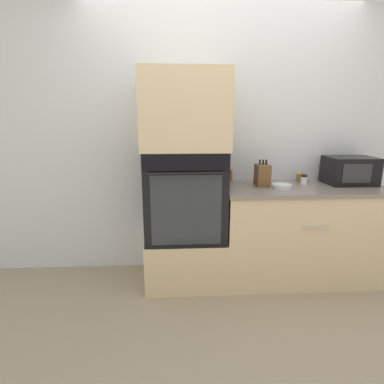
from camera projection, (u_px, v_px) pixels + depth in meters
ground_plane at (228, 296)px, 2.59m from camera, size 12.00×12.00×0.00m
wall_back at (220, 144)px, 2.90m from camera, size 8.00×0.05×2.50m
oven_cabinet_base at (185, 257)px, 2.81m from camera, size 0.71×0.60×0.45m
wall_oven at (185, 194)px, 2.65m from camera, size 0.69×0.64×0.78m
oven_cabinet_upper at (185, 111)px, 2.49m from camera, size 0.71×0.60×0.64m
counter_unit at (300, 233)px, 2.81m from camera, size 1.46×0.63×0.90m
microwave at (350, 170)px, 2.78m from camera, size 0.42×0.32×0.25m
knife_block at (262, 175)px, 2.71m from camera, size 0.12×0.16×0.24m
bowl at (282, 186)px, 2.62m from camera, size 0.17×0.17×0.04m
condiment_jar_near at (230, 176)px, 2.91m from camera, size 0.04×0.04×0.11m
condiment_jar_mid at (299, 177)px, 2.90m from camera, size 0.05×0.05×0.09m
condiment_jar_far at (304, 180)px, 2.76m from camera, size 0.06×0.06×0.09m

